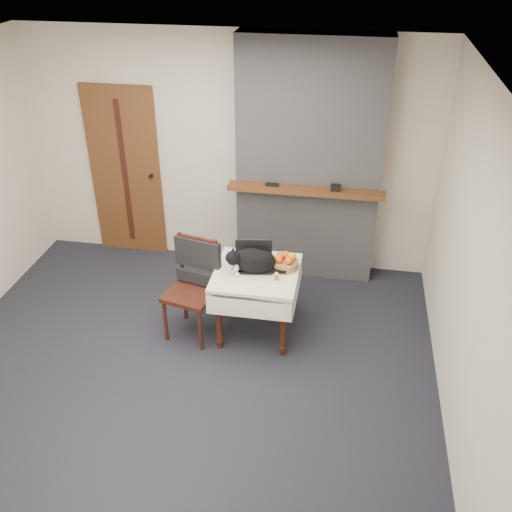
{
  "coord_description": "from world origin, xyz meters",
  "views": [
    {
      "loc": [
        1.31,
        -3.76,
        3.54
      ],
      "look_at": [
        0.56,
        0.57,
        0.89
      ],
      "focal_mm": 40.0,
      "sensor_mm": 36.0,
      "label": 1
    }
  ],
  "objects": [
    {
      "name": "chimney",
      "position": [
        0.9,
        1.85,
        1.3
      ],
      "size": [
        1.62,
        0.48,
        2.6
      ],
      "color": "gray",
      "rests_on": "ground"
    },
    {
      "name": "desk_clutter",
      "position": [
        0.7,
        0.7,
        0.7
      ],
      "size": [
        0.15,
        0.06,
        0.01
      ],
      "primitive_type": "cube",
      "rotation": [
        0.0,
        0.0,
        0.3
      ],
      "color": "black",
      "rests_on": "side_table"
    },
    {
      "name": "door",
      "position": [
        -1.2,
        1.97,
        1.0
      ],
      "size": [
        0.82,
        0.1,
        2.0
      ],
      "color": "brown",
      "rests_on": "ground"
    },
    {
      "name": "room_shell",
      "position": [
        0.0,
        0.46,
        1.76
      ],
      "size": [
        4.52,
        4.01,
        2.61
      ],
      "color": "beige",
      "rests_on": "ground"
    },
    {
      "name": "laptop",
      "position": [
        0.52,
        0.7,
        0.76
      ],
      "size": [
        0.39,
        0.34,
        0.26
      ],
      "rotation": [
        0.0,
        0.0,
        0.15
      ],
      "color": "#B7B7BC",
      "rests_on": "side_table"
    },
    {
      "name": "cat",
      "position": [
        0.53,
        0.61,
        0.82
      ],
      "size": [
        0.57,
        0.35,
        0.27
      ],
      "rotation": [
        0.0,
        0.0,
        0.4
      ],
      "color": "black",
      "rests_on": "side_table"
    },
    {
      "name": "fruit_basket",
      "position": [
        0.81,
        0.73,
        0.76
      ],
      "size": [
        0.26,
        0.26,
        0.15
      ],
      "color": "#A68943",
      "rests_on": "side_table"
    },
    {
      "name": "cream_jar",
      "position": [
        0.31,
        0.62,
        0.74
      ],
      "size": [
        0.06,
        0.06,
        0.07
      ],
      "primitive_type": "cylinder",
      "color": "white",
      "rests_on": "side_table"
    },
    {
      "name": "ground",
      "position": [
        0.0,
        0.0,
        0.0
      ],
      "size": [
        4.5,
        4.5,
        0.0
      ],
      "primitive_type": "plane",
      "color": "black",
      "rests_on": "ground"
    },
    {
      "name": "pill_bottle",
      "position": [
        0.76,
        0.51,
        0.74
      ],
      "size": [
        0.03,
        0.03,
        0.07
      ],
      "color": "#975212",
      "rests_on": "side_table"
    },
    {
      "name": "side_table",
      "position": [
        0.56,
        0.62,
        0.59
      ],
      "size": [
        0.78,
        0.78,
        0.7
      ],
      "color": "#37190F",
      "rests_on": "ground"
    },
    {
      "name": "chair",
      "position": [
        -0.03,
        0.58,
        0.63
      ],
      "size": [
        0.53,
        0.53,
        0.99
      ],
      "rotation": [
        0.0,
        0.0,
        -0.23
      ],
      "color": "#37190F",
      "rests_on": "ground"
    }
  ]
}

